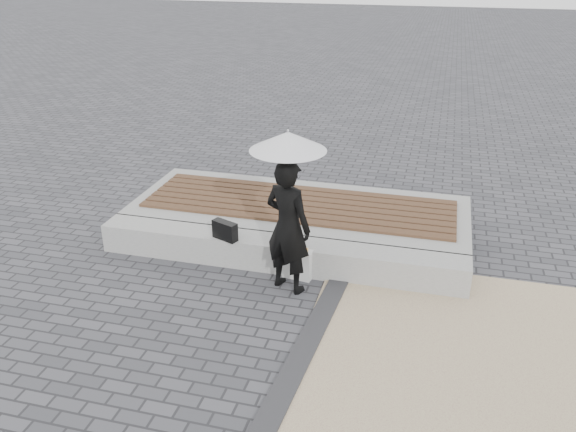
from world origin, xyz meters
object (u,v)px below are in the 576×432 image
Objects in this scene: woman at (288,226)px; seating_ledge at (278,253)px; canvas_tote at (298,264)px; handbag at (225,230)px; parasol at (288,141)px.

seating_ledge is at bearing -39.34° from woman.
seating_ledge is 0.87m from woman.
canvas_tote is (0.33, -0.22, 0.00)m from seating_ledge.
seating_ledge is 14.02× the size of handbag.
parasol is 2.85× the size of canvas_tote.
handbag is (-0.95, 0.34, -1.41)m from parasol.
woman is at bearing -60.94° from seating_ledge.
woman reaches higher than seating_ledge.
canvas_tote is at bearing -33.15° from seating_ledge.
woman reaches higher than canvas_tote.
handbag is 1.06m from canvas_tote.
handbag is at bearing -167.36° from seating_ledge.
seating_ledge is at bearing 154.74° from canvas_tote.
parasol reaches higher than woman.
woman is 1.50× the size of parasol.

